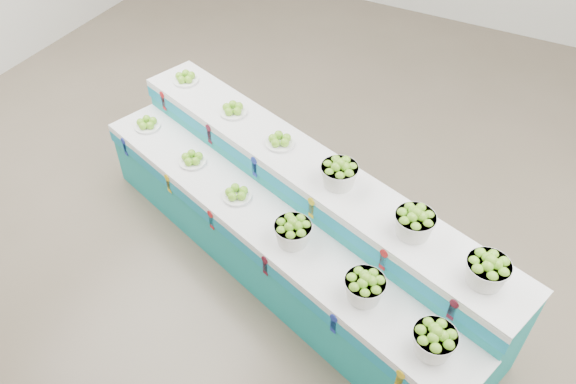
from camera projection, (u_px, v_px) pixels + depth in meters
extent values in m
plane|color=brown|center=(315.00, 234.00, 5.60)|extent=(10.00, 10.00, 0.00)
cylinder|color=white|center=(147.00, 123.00, 5.63)|extent=(0.33, 0.33, 0.10)
cylinder|color=white|center=(192.00, 158.00, 5.24)|extent=(0.33, 0.33, 0.10)
cylinder|color=white|center=(237.00, 193.00, 4.91)|extent=(0.33, 0.33, 0.10)
cylinder|color=white|center=(185.00, 77.00, 5.68)|extent=(0.33, 0.33, 0.10)
cylinder|color=white|center=(233.00, 109.00, 5.29)|extent=(0.33, 0.33, 0.10)
cylinder|color=white|center=(280.00, 140.00, 4.96)|extent=(0.33, 0.33, 0.10)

